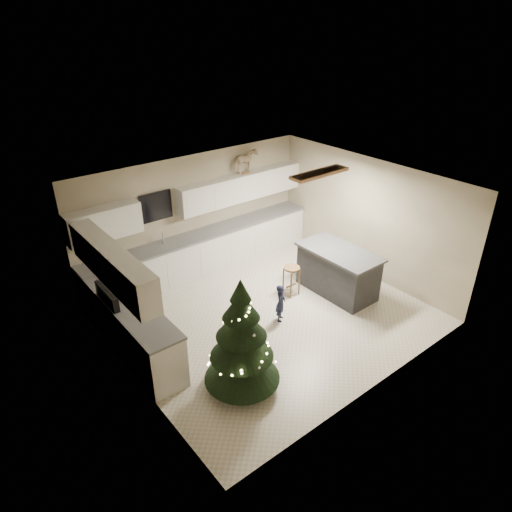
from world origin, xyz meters
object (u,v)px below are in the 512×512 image
object	(u,v)px
christmas_tree	(242,345)
toddler	(281,303)
island	(338,271)
bar_stool	(292,274)
rocking_horse	(246,161)

from	to	relation	value
christmas_tree	toddler	xyz separation A→B (m)	(1.62, 0.94, -0.42)
toddler	christmas_tree	bearing A→B (deg)	168.35
island	christmas_tree	distance (m)	3.36
bar_stool	rocking_horse	distance (m)	2.75
christmas_tree	rocking_horse	world-z (taller)	rocking_horse
bar_stool	rocking_horse	world-z (taller)	rocking_horse
christmas_tree	rocking_horse	xyz separation A→B (m)	(2.80, 3.53, 1.47)
christmas_tree	rocking_horse	distance (m)	4.74
christmas_tree	toddler	size ratio (longest dim) A/B	2.58
island	toddler	bearing A→B (deg)	-178.95
island	rocking_horse	world-z (taller)	rocking_horse
island	christmas_tree	bearing A→B (deg)	-163.08
rocking_horse	toddler	bearing A→B (deg)	147.02
rocking_horse	christmas_tree	bearing A→B (deg)	133.20
bar_stool	toddler	bearing A→B (deg)	-144.80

